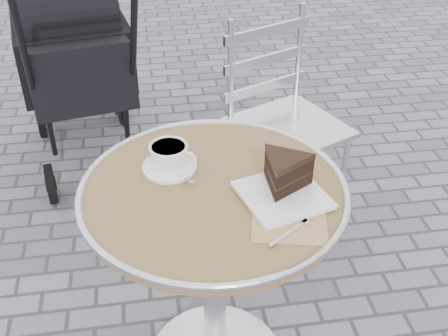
{
  "coord_description": "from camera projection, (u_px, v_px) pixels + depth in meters",
  "views": [
    {
      "loc": [
        -0.16,
        -1.17,
        1.62
      ],
      "look_at": [
        0.03,
        0.02,
        0.78
      ],
      "focal_mm": 45.0,
      "sensor_mm": 36.0,
      "label": 1
    }
  ],
  "objects": [
    {
      "name": "cafe_table",
      "position": [
        214.0,
        235.0,
        1.57
      ],
      "size": [
        0.72,
        0.72,
        0.74
      ],
      "color": "silver",
      "rests_on": "ground"
    },
    {
      "name": "bistro_chair",
      "position": [
        276.0,
        98.0,
        2.28
      ],
      "size": [
        0.53,
        0.53,
        0.89
      ],
      "rotation": [
        0.0,
        0.0,
        0.42
      ],
      "color": "silver",
      "rests_on": "ground"
    },
    {
      "name": "cake_plate_set",
      "position": [
        285.0,
        177.0,
        1.43
      ],
      "size": [
        0.25,
        0.32,
        0.11
      ],
      "rotation": [
        0.0,
        0.0,
        0.27
      ],
      "color": "tan",
      "rests_on": "cafe_table"
    },
    {
      "name": "cappuccino_set",
      "position": [
        170.0,
        159.0,
        1.53
      ],
      "size": [
        0.15,
        0.17,
        0.08
      ],
      "rotation": [
        0.0,
        0.0,
        -0.42
      ],
      "color": "white",
      "rests_on": "cafe_table"
    },
    {
      "name": "baby_stroller",
      "position": [
        77.0,
        65.0,
        2.7
      ],
      "size": [
        0.64,
        1.1,
        1.08
      ],
      "rotation": [
        0.0,
        0.0,
        0.18
      ],
      "color": "black",
      "rests_on": "ground"
    }
  ]
}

